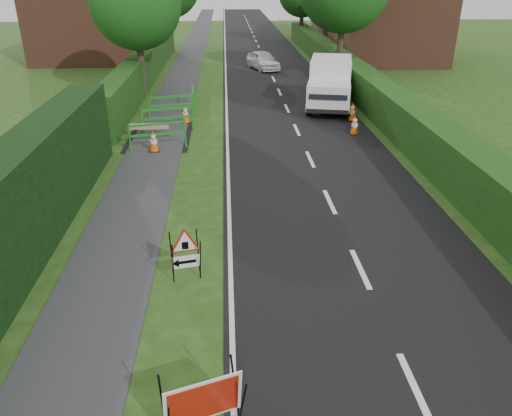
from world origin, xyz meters
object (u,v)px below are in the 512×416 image
works_van (330,83)px  triangle_sign (184,251)px  hatchback_car (263,60)px  red_rect_sign (204,402)px

works_van → triangle_sign: bearing=-99.4°
works_van → hatchback_car: bearing=115.9°
red_rect_sign → triangle_sign: triangle_sign is taller
red_rect_sign → hatchback_car: hatchback_car is taller
triangle_sign → works_van: (5.82, 14.43, 0.43)m
triangle_sign → hatchback_car: (3.42, 24.56, -0.15)m
hatchback_car → red_rect_sign: bearing=-112.9°
triangle_sign → hatchback_car: 24.80m
triangle_sign → hatchback_car: bearing=70.6°
red_rect_sign → triangle_sign: 3.87m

